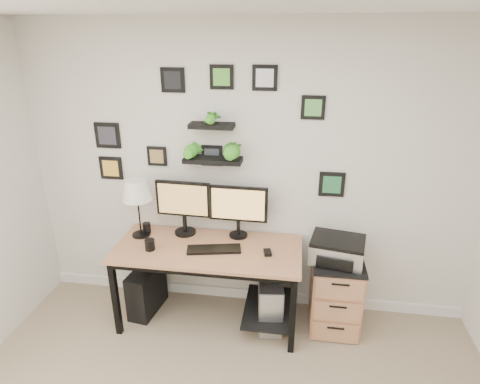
% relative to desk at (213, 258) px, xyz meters
% --- Properties ---
extents(room, '(4.00, 4.00, 4.00)m').
position_rel_desk_xyz_m(room, '(0.27, 0.32, -0.58)').
color(room, tan).
rests_on(room, ground).
extents(desk, '(1.60, 0.70, 0.75)m').
position_rel_desk_xyz_m(desk, '(0.00, 0.00, 0.00)').
color(desk, tan).
rests_on(desk, ground).
extents(monitor_left, '(0.50, 0.20, 0.51)m').
position_rel_desk_xyz_m(monitor_left, '(-0.30, 0.19, 0.42)').
color(monitor_left, black).
rests_on(monitor_left, desk).
extents(monitor_right, '(0.52, 0.17, 0.48)m').
position_rel_desk_xyz_m(monitor_right, '(0.19, 0.20, 0.41)').
color(monitor_right, black).
rests_on(monitor_right, desk).
extents(keyboard, '(0.47, 0.23, 0.02)m').
position_rel_desk_xyz_m(keyboard, '(0.03, -0.08, 0.14)').
color(keyboard, black).
rests_on(keyboard, desk).
extents(mouse, '(0.08, 0.10, 0.03)m').
position_rel_desk_xyz_m(mouse, '(0.48, -0.07, 0.14)').
color(mouse, black).
rests_on(mouse, desk).
extents(table_lamp, '(0.26, 0.26, 0.54)m').
position_rel_desk_xyz_m(table_lamp, '(-0.68, 0.09, 0.55)').
color(table_lamp, black).
rests_on(table_lamp, desk).
extents(mug, '(0.08, 0.08, 0.10)m').
position_rel_desk_xyz_m(mug, '(-0.51, -0.14, 0.17)').
color(mug, black).
rests_on(mug, desk).
extents(pen_cup, '(0.07, 0.07, 0.10)m').
position_rel_desk_xyz_m(pen_cup, '(-0.65, 0.15, 0.17)').
color(pen_cup, black).
rests_on(pen_cup, desk).
extents(pc_tower_black, '(0.26, 0.46, 0.44)m').
position_rel_desk_xyz_m(pc_tower_black, '(-0.65, 0.01, -0.41)').
color(pc_tower_black, black).
rests_on(pc_tower_black, ground).
extents(pc_tower_grey, '(0.26, 0.49, 0.47)m').
position_rel_desk_xyz_m(pc_tower_grey, '(0.51, -0.01, -0.39)').
color(pc_tower_grey, gray).
rests_on(pc_tower_grey, ground).
extents(file_cabinet, '(0.43, 0.53, 0.67)m').
position_rel_desk_xyz_m(file_cabinet, '(1.08, 0.06, -0.29)').
color(file_cabinet, tan).
rests_on(file_cabinet, ground).
extents(printer, '(0.49, 0.42, 0.20)m').
position_rel_desk_xyz_m(printer, '(1.06, 0.06, 0.14)').
color(printer, silver).
rests_on(printer, file_cabinet).
extents(wall_decor, '(2.22, 0.18, 1.09)m').
position_rel_desk_xyz_m(wall_decor, '(-0.04, 0.26, 1.03)').
color(wall_decor, black).
rests_on(wall_decor, ground).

